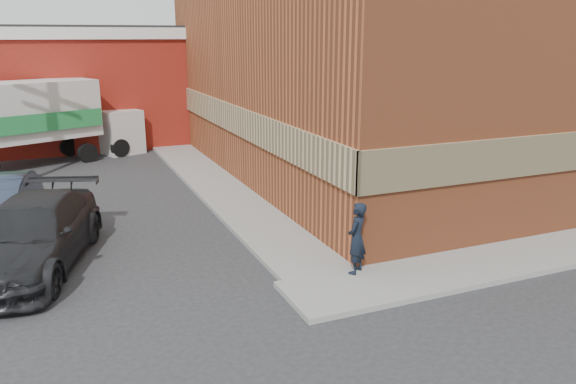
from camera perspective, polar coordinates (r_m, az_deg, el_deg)
name	(u,v)px	position (r m, az deg, el deg)	size (l,w,h in m)	color
ground	(295,283)	(12.30, 0.71, -9.21)	(90.00, 90.00, 0.00)	#28282B
brick_building	(402,48)	(23.19, 11.51, 14.14)	(14.25, 18.25, 9.36)	#AB502C
sidewalk_west	(211,181)	(20.53, -7.81, 1.08)	(1.80, 18.00, 0.12)	gray
warehouse	(14,86)	(30.36, -26.05, 9.63)	(16.30, 8.30, 5.60)	maroon
man	(357,238)	(12.31, 6.99, -4.67)	(0.58, 0.38, 1.60)	black
suv_b	(32,235)	(14.08, -24.57, -4.00)	(2.18, 5.37, 1.56)	black
box_truck	(44,117)	(25.18, -23.54, 7.04)	(7.16, 4.47, 3.41)	silver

